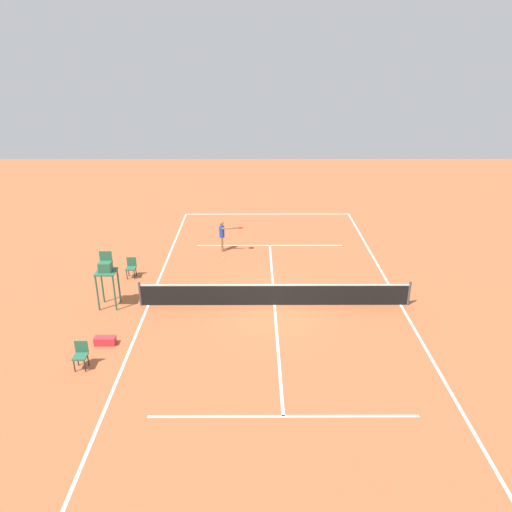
# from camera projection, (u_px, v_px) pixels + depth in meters

# --- Properties ---
(ground_plane) EXTENTS (60.00, 60.00, 0.00)m
(ground_plane) POSITION_uv_depth(u_px,v_px,m) (275.00, 305.00, 20.70)
(ground_plane) COLOR #B76038
(court_lines) EXTENTS (10.76, 24.95, 0.01)m
(court_lines) POSITION_uv_depth(u_px,v_px,m) (275.00, 305.00, 20.70)
(court_lines) COLOR white
(court_lines) RESTS_ON ground
(tennis_net) EXTENTS (11.36, 0.10, 1.07)m
(tennis_net) POSITION_uv_depth(u_px,v_px,m) (275.00, 294.00, 20.51)
(tennis_net) COLOR #4C4C51
(tennis_net) RESTS_ON ground
(player_serving) EXTENTS (1.29, 0.46, 1.68)m
(player_serving) POSITION_uv_depth(u_px,v_px,m) (223.00, 233.00, 25.90)
(player_serving) COLOR #9E704C
(player_serving) RESTS_ON ground
(tennis_ball) EXTENTS (0.07, 0.07, 0.07)m
(tennis_ball) POSITION_uv_depth(u_px,v_px,m) (223.00, 258.00, 25.33)
(tennis_ball) COLOR #CCE033
(tennis_ball) RESTS_ON ground
(umpire_chair) EXTENTS (0.80, 0.80, 2.41)m
(umpire_chair) POSITION_uv_depth(u_px,v_px,m) (106.00, 271.00, 20.01)
(umpire_chair) COLOR #2D6B4C
(umpire_chair) RESTS_ON ground
(courtside_chair_near) EXTENTS (0.44, 0.46, 0.95)m
(courtside_chair_near) POSITION_uv_depth(u_px,v_px,m) (81.00, 354.00, 16.43)
(courtside_chair_near) COLOR #262626
(courtside_chair_near) RESTS_ON ground
(courtside_chair_mid) EXTENTS (0.44, 0.46, 0.95)m
(courtside_chair_mid) POSITION_uv_depth(u_px,v_px,m) (131.00, 267.00, 23.05)
(courtside_chair_mid) COLOR #262626
(courtside_chair_mid) RESTS_ON ground
(equipment_bag) EXTENTS (0.76, 0.32, 0.30)m
(equipment_bag) POSITION_uv_depth(u_px,v_px,m) (105.00, 341.00, 17.88)
(equipment_bag) COLOR red
(equipment_bag) RESTS_ON ground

